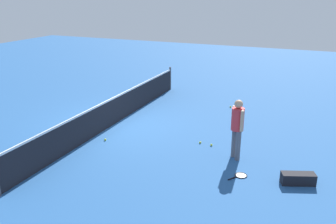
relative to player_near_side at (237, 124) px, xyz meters
name	(u,v)px	position (x,y,z in m)	size (l,w,h in m)	color
ground_plane	(115,124)	(0.98, 4.51, -1.01)	(40.00, 40.00, 0.00)	#265693
court_net	(114,110)	(0.98, 4.51, -0.51)	(10.09, 0.09, 1.07)	#4C4C51
player_near_side	(237,124)	(0.00, 0.00, 0.00)	(0.48, 0.48, 1.70)	#595960
tennis_racket_near_player	(240,176)	(-0.95, -0.35, -1.00)	(0.58, 0.47, 0.03)	black
tennis_ball_near_player	(230,107)	(4.38, 1.20, -0.98)	(0.07, 0.07, 0.07)	#C6E033
tennis_ball_by_net	(211,145)	(0.52, 0.84, -0.98)	(0.07, 0.07, 0.07)	#C6E033
tennis_ball_midcourt	(200,142)	(0.56, 1.21, -0.98)	(0.07, 0.07, 0.07)	#C6E033
tennis_ball_baseline	(105,140)	(-0.41, 4.00, -0.98)	(0.07, 0.07, 0.07)	#C6E033
equipment_bag	(300,179)	(-0.76, -1.74, -0.87)	(0.55, 0.85, 0.28)	black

